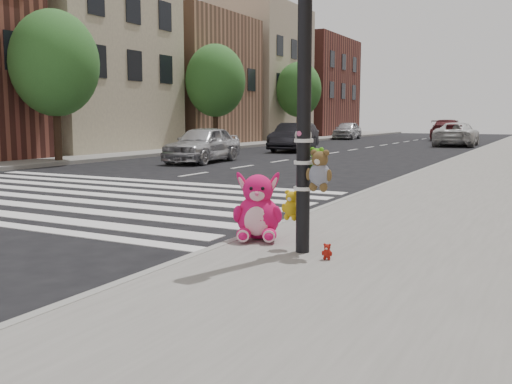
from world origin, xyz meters
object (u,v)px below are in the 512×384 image
Objects in this scene: car_dark_far at (294,137)px; car_white_near at (457,134)px; car_silver_far at (203,144)px; red_teddy at (327,252)px; pink_bunny at (258,211)px; signal_pole at (307,110)px.

car_white_near is at bearing 48.38° from car_dark_far.
red_teddy is at bearing -57.24° from car_silver_far.
pink_bunny is 4.89× the size of red_teddy.
red_teddy is (0.36, -0.22, -1.55)m from signal_pole.
red_teddy is 22.99m from car_dark_far.
signal_pole is 30.39m from car_white_near.
red_teddy is at bearing -72.74° from car_dark_far.
signal_pole is 4.49× the size of pink_bunny.
pink_bunny is 29.94m from car_white_near.
pink_bunny is 0.20× the size of car_dark_far.
car_white_near is (-3.31, 30.44, 0.47)m from red_teddy.
signal_pole is at bearing 142.66° from red_teddy.
car_dark_far reaches higher than red_teddy.
pink_bunny is 14.70m from car_silver_far.
car_white_near is (6.50, 17.97, 0.01)m from car_silver_far.
car_white_near reaches higher than red_teddy.
car_dark_far is 0.86× the size of car_white_near.
car_silver_far is (-9.46, 12.26, -1.08)m from signal_pole.
red_teddy is at bearing -31.23° from signal_pole.
car_dark_far reaches higher than car_white_near.
car_dark_far is at bearing 114.53° from signal_pole.
car_silver_far is at bearing 122.09° from red_teddy.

